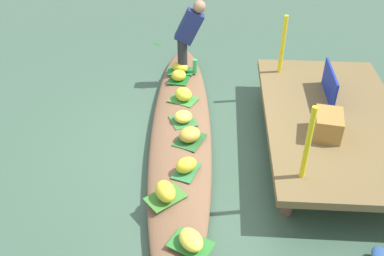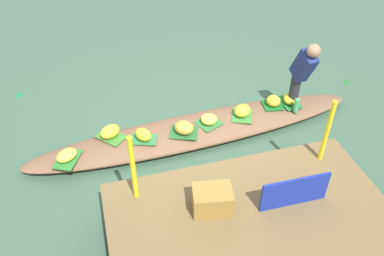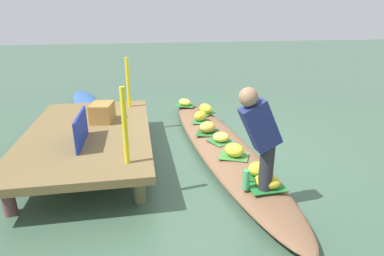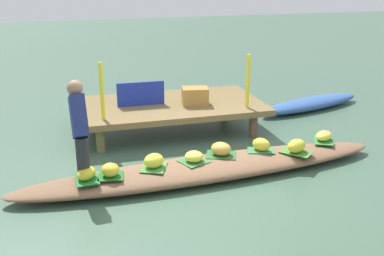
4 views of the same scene
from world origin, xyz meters
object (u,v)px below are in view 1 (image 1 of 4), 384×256
banana_bunch_1 (165,191)px  water_bottle (195,66)px  banana_bunch_4 (179,75)px  market_banner (330,84)px  produce_crate (328,125)px  banana_bunch_7 (180,67)px  banana_bunch_0 (191,240)px  banana_bunch_2 (183,94)px  vendor_person (189,32)px  banana_bunch_3 (190,134)px  banana_bunch_6 (183,117)px  vendor_boat (181,135)px  banana_bunch_5 (186,165)px

banana_bunch_1 → water_bottle: (-2.94, 0.16, 0.02)m
banana_bunch_4 → market_banner: market_banner is taller
produce_crate → banana_bunch_4: bearing=-130.6°
banana_bunch_7 → market_banner: market_banner is taller
banana_bunch_0 → banana_bunch_2: size_ratio=1.08×
vendor_person → water_bottle: vendor_person is taller
banana_bunch_3 → banana_bunch_0: bearing=4.2°
banana_bunch_7 → market_banner: bearing=63.3°
produce_crate → water_bottle: bearing=-138.8°
water_bottle → banana_bunch_6: bearing=-3.4°
vendor_boat → banana_bunch_0: banana_bunch_0 is taller
vendor_person → banana_bunch_7: bearing=-77.0°
banana_bunch_5 → vendor_person: size_ratio=0.22×
banana_bunch_5 → banana_bunch_0: bearing=6.6°
banana_bunch_0 → banana_bunch_7: size_ratio=1.02×
vendor_boat → banana_bunch_1: bearing=-6.2°
banana_bunch_0 → banana_bunch_1: 0.71m
vendor_boat → banana_bunch_4: 1.34m
banana_bunch_5 → banana_bunch_7: banana_bunch_5 is taller
banana_bunch_4 → vendor_person: 0.70m
banana_bunch_3 → banana_bunch_6: banana_bunch_3 is taller
banana_bunch_4 → banana_bunch_7: bearing=-179.8°
banana_bunch_1 → vendor_person: vendor_person is taller
banana_bunch_2 → banana_bunch_0: bearing=6.1°
market_banner → banana_bunch_4: bearing=-109.1°
vendor_person → market_banner: 2.33m
vendor_boat → banana_bunch_7: banana_bunch_7 is taller
banana_bunch_2 → banana_bunch_6: size_ratio=1.12×
banana_bunch_2 → banana_bunch_4: 0.60m
banana_bunch_1 → banana_bunch_7: banana_bunch_1 is taller
vendor_boat → market_banner: bearing=100.7°
banana_bunch_3 → banana_bunch_5: 0.61m
vendor_boat → banana_bunch_1: 1.36m
banana_bunch_3 → produce_crate: size_ratio=0.67×
banana_bunch_2 → banana_bunch_3: bearing=9.2°
vendor_boat → banana_bunch_5: 0.92m
banana_bunch_4 → vendor_person: vendor_person is taller
market_banner → produce_crate: 0.93m
water_bottle → market_banner: 2.23m
banana_bunch_1 → banana_bunch_5: (-0.46, 0.20, -0.00)m
vendor_person → produce_crate: (2.04, 1.84, -0.28)m
vendor_boat → banana_bunch_3: bearing=23.9°
banana_bunch_2 → banana_bunch_6: banana_bunch_2 is taller
banana_bunch_0 → banana_bunch_3: bearing=-175.8°
banana_bunch_7 → produce_crate: produce_crate is taller
banana_bunch_0 → banana_bunch_2: (-2.70, -0.29, 0.02)m
banana_bunch_4 → banana_bunch_6: bearing=8.2°
water_bottle → banana_bunch_4: bearing=-41.8°
banana_bunch_3 → water_bottle: bearing=-178.9°
banana_bunch_7 → vendor_person: (-0.03, 0.15, 0.61)m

